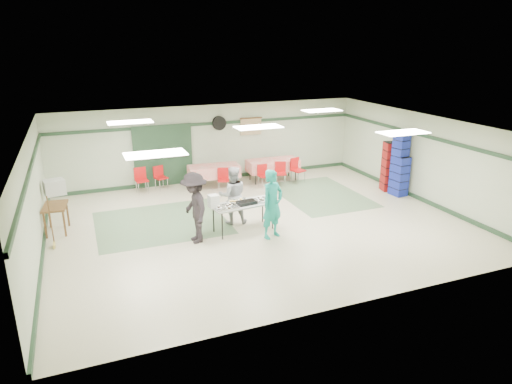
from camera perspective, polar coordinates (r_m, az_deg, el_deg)
name	(u,v)px	position (r m, az deg, el deg)	size (l,w,h in m)	color
floor	(258,223)	(12.69, 0.27, -3.87)	(11.00, 11.00, 0.00)	beige
ceiling	(258,126)	(11.93, 0.29, 8.22)	(11.00, 11.00, 0.00)	white
wall_back	(211,143)	(16.37, -5.64, 6.11)	(11.00, 11.00, 0.00)	#B5BFA3
wall_front	(351,241)	(8.49, 11.77, -6.04)	(11.00, 11.00, 0.00)	#B5BFA3
wall_left	(33,201)	(11.48, -26.11, -1.07)	(9.00, 9.00, 0.00)	#B5BFA3
wall_right	(422,158)	(15.11, 20.07, 4.04)	(9.00, 9.00, 0.00)	#B5BFA3
trim_back	(211,124)	(16.21, -5.69, 8.51)	(11.00, 0.06, 0.10)	#203C26
baseboard_back	(212,178)	(16.66, -5.47, 1.75)	(11.00, 0.06, 0.12)	#203C26
trim_left	(30,172)	(11.29, -26.46, 2.30)	(9.00, 0.06, 0.10)	#203C26
baseboard_left	(43,253)	(11.93, -25.10, -6.91)	(9.00, 0.06, 0.12)	#203C26
trim_right	(424,136)	(14.95, 20.27, 6.63)	(9.00, 0.06, 0.10)	#203C26
baseboard_right	(417,197)	(15.44, 19.47, -0.61)	(9.00, 0.06, 0.12)	#203C26
green_patch_a	(161,223)	(12.96, -11.74, -3.76)	(3.50, 3.00, 0.01)	slate
green_patch_b	(320,195)	(15.11, 8.03, -0.34)	(2.50, 3.50, 0.01)	slate
double_door_left	(149,157)	(15.93, -13.18, 4.26)	(0.90, 0.06, 2.10)	#979996
double_door_right	(177,155)	(16.09, -9.83, 4.62)	(0.90, 0.06, 2.10)	#979996
door_frame	(163,156)	(15.99, -11.50, 4.43)	(2.00, 0.03, 2.15)	#203C26
wall_fan	(219,123)	(16.27, -4.63, 8.57)	(0.50, 0.50, 0.10)	black
scroll_banner	(251,127)	(16.69, -0.64, 8.18)	(0.80, 0.02, 0.60)	tan
serving_table	(243,205)	(11.95, -1.60, -1.64)	(1.78, 0.89, 0.76)	#BAB9B4
sheet_tray_right	(264,200)	(12.13, 1.00, -1.03)	(0.52, 0.40, 0.02)	silver
sheet_tray_mid	(239,202)	(11.99, -2.15, -1.29)	(0.55, 0.42, 0.02)	silver
sheet_tray_left	(226,207)	(11.64, -3.76, -1.93)	(0.58, 0.44, 0.02)	silver
baking_pan	(247,203)	(11.88, -1.19, -1.32)	(0.49, 0.31, 0.08)	black
foam_box_stack	(213,201)	(11.64, -5.34, -1.15)	(0.24, 0.22, 0.33)	white
volunteer_teal	(272,204)	(11.49, 2.06, -1.53)	(0.65, 0.43, 1.78)	teal
volunteer_grey	(233,195)	(12.43, -2.93, -0.41)	(0.78, 0.61, 1.61)	#97969B
volunteer_dark	(195,208)	(11.32, -7.69, -1.98)	(1.16, 0.67, 1.80)	black
dining_table_a	(273,165)	(16.42, 2.11, 3.42)	(1.87, 0.88, 0.77)	red
dining_table_b	(214,171)	(15.69, -5.27, 2.64)	(1.76, 0.87, 0.77)	red
chair_a	(281,171)	(15.95, 3.09, 2.66)	(0.48, 0.48, 0.80)	#B9130E
chair_b	(263,173)	(15.70, 0.90, 2.36)	(0.39, 0.39, 0.78)	#B9130E
chair_c	(297,168)	(16.21, 5.09, 3.06)	(0.52, 0.52, 0.89)	#B9130E
chair_d	(223,177)	(15.22, -4.12, 1.85)	(0.46, 0.46, 0.79)	#B9130E
chair_loose_a	(160,175)	(15.76, -11.94, 2.07)	(0.47, 0.48, 0.80)	#B9130E
chair_loose_b	(141,178)	(15.50, -14.19, 1.76)	(0.43, 0.43, 0.85)	#B9130E
crate_stack_blue_a	(401,176)	(15.42, 17.62, 1.90)	(0.40, 0.40, 1.31)	#1A259D
crate_stack_red	(389,166)	(15.82, 16.34, 3.08)	(0.43, 0.43, 1.66)	maroon
crate_stack_blue_b	(399,164)	(15.41, 17.48, 3.39)	(0.40, 0.40, 2.08)	#1A259D
printer_table	(55,209)	(12.97, -23.80, -1.97)	(0.67, 0.95, 0.74)	brown
office_printer	(54,187)	(13.79, -23.90, 0.56)	(0.53, 0.46, 0.42)	beige
broom	(51,221)	(12.07, -24.29, -3.28)	(0.03, 0.03, 1.32)	brown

